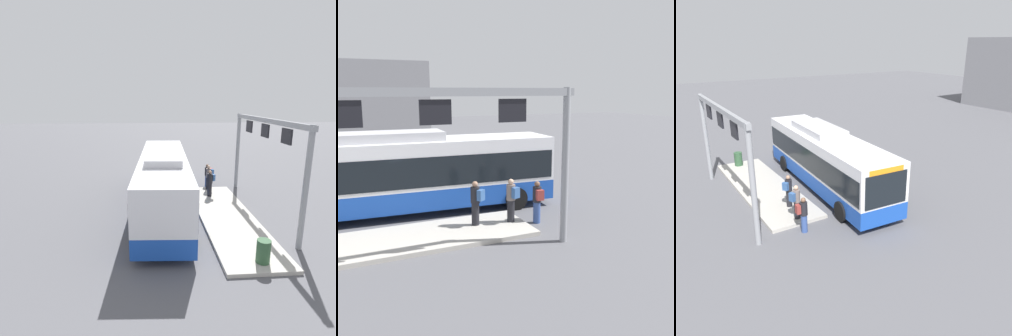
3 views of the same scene
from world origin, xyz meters
The scene contains 7 objects.
ground_plane centered at (0.00, 0.00, 0.00)m, with size 120.00×120.00×0.00m, color #56565B.
platform_curb centered at (-1.59, -3.25, 0.08)m, with size 10.00×2.80×0.16m, color #B2ADA3.
bus_main centered at (-0.01, 0.00, 1.81)m, with size 11.92×3.21×3.46m.
person_boarding centered at (2.93, -3.23, 1.05)m, with size 0.46×0.59×1.67m.
person_waiting_near centered at (1.57, -3.03, 1.05)m, with size 0.54×0.60×1.67m.
person_waiting_mid centered at (3.97, -3.38, 0.89)m, with size 0.36×0.54×1.67m.
platform_sign_gantry centered at (-0.47, -5.42, 3.74)m, with size 9.04×0.24×5.20m.
Camera 2 is at (-3.34, -16.26, 5.08)m, focal length 42.28 mm.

